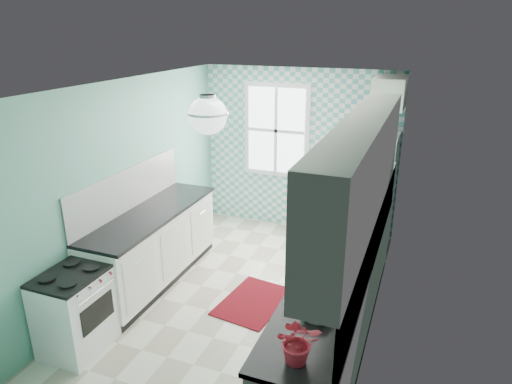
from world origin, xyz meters
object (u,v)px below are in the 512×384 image
at_px(potted_plant, 298,341).
at_px(ceiling_light, 208,115).
at_px(microwave, 372,125).
at_px(fridge, 366,193).
at_px(stove, 76,310).
at_px(sink, 360,218).
at_px(fruit_bowl, 316,316).

bearing_deg(potted_plant, ceiling_light, 136.10).
height_order(potted_plant, microwave, microwave).
xyz_separation_m(fridge, microwave, (0.00, 0.00, 0.97)).
bearing_deg(microwave, stove, 58.03).
bearing_deg(fridge, sink, -83.68).
xyz_separation_m(fridge, potted_plant, (0.09, -3.78, 0.26)).
height_order(fridge, potted_plant, fridge).
height_order(ceiling_light, potted_plant, ceiling_light).
xyz_separation_m(ceiling_light, fridge, (1.11, 2.62, -1.48)).
bearing_deg(stove, sink, 45.33).
xyz_separation_m(ceiling_light, stove, (-1.20, -0.65, -1.89)).
height_order(stove, fruit_bowl, fruit_bowl).
bearing_deg(microwave, fruit_bowl, 94.79).
bearing_deg(microwave, sink, 97.87).
height_order(ceiling_light, fruit_bowl, ceiling_light).
distance_m(stove, sink, 3.24).
distance_m(sink, potted_plant, 2.63).
xyz_separation_m(ceiling_light, sink, (1.20, 1.47, -1.39)).
bearing_deg(sink, ceiling_light, -132.66).
distance_m(fruit_bowl, microwave, 3.38).
xyz_separation_m(stove, microwave, (2.31, 3.28, 1.38)).
xyz_separation_m(fruit_bowl, potted_plant, (0.00, -0.50, 0.13)).
distance_m(sink, microwave, 1.46).
distance_m(fridge, microwave, 0.97).
bearing_deg(sink, fruit_bowl, -93.40).
height_order(sink, potted_plant, sink).
relative_size(sink, potted_plant, 1.63).
bearing_deg(stove, ceiling_light, 32.49).
distance_m(potted_plant, microwave, 3.84).
xyz_separation_m(sink, fruit_bowl, (-0.00, -2.12, 0.04)).
relative_size(ceiling_light, stove, 0.43).
bearing_deg(ceiling_light, fruit_bowl, -28.60).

